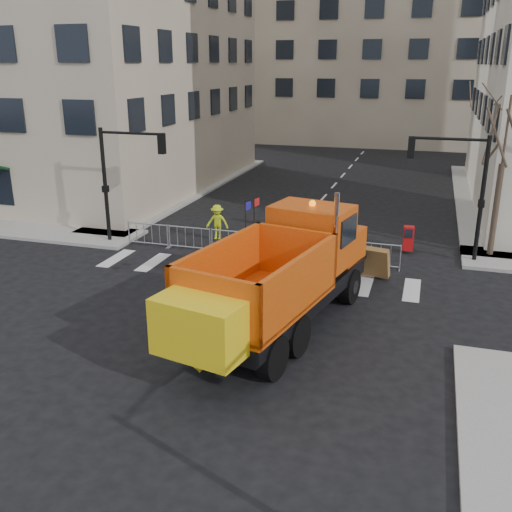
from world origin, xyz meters
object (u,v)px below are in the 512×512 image
(cop_c, at_px, (356,253))
(newspaper_box, at_px, (408,238))
(cop_b, at_px, (323,245))
(worker, at_px, (217,222))
(plow_truck, at_px, (279,274))
(cop_a, at_px, (350,250))

(cop_c, xyz_separation_m, newspaper_box, (1.88, 3.41, -0.20))
(cop_b, distance_m, worker, 5.86)
(cop_b, xyz_separation_m, cop_c, (1.45, -0.41, -0.07))
(cop_c, bearing_deg, plow_truck, 44.49)
(cop_b, bearing_deg, plow_truck, 80.56)
(cop_a, distance_m, cop_c, 0.29)
(cop_a, bearing_deg, cop_c, 147.79)
(plow_truck, distance_m, cop_a, 6.18)
(cop_b, distance_m, newspaper_box, 4.50)
(cop_a, xyz_separation_m, worker, (-6.66, 2.44, -0.02))
(cop_c, relative_size, newspaper_box, 1.64)
(cop_a, bearing_deg, plow_truck, 61.67)
(newspaper_box, bearing_deg, plow_truck, -116.20)
(plow_truck, relative_size, newspaper_box, 10.46)
(cop_b, height_order, newspaper_box, cop_b)
(newspaper_box, bearing_deg, worker, -179.50)
(cop_c, bearing_deg, cop_b, -45.34)
(plow_truck, bearing_deg, newspaper_box, -8.81)
(cop_b, height_order, cop_c, cop_b)
(cop_a, bearing_deg, cop_b, -30.34)
(worker, bearing_deg, plow_truck, -64.02)
(worker, xyz_separation_m, newspaper_box, (8.79, 0.89, -0.28))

